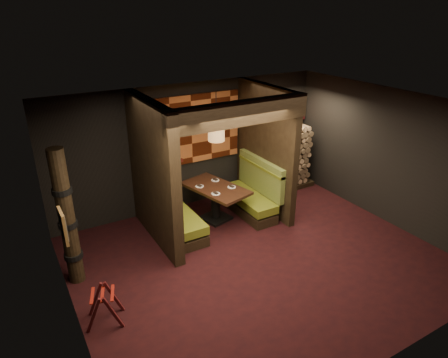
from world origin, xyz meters
TOP-DOWN VIEW (x-y plane):
  - floor at (0.00, 0.00)m, footprint 6.50×5.50m
  - ceiling at (0.00, 0.00)m, footprint 6.50×5.50m
  - wall_back at (0.00, 2.76)m, footprint 6.50×0.02m
  - wall_front at (0.00, -2.76)m, footprint 6.50×0.02m
  - wall_left at (-3.26, 0.00)m, footprint 0.02×5.50m
  - wall_right at (3.26, 0.00)m, footprint 0.02×5.50m
  - partition_left at (-1.35, 1.65)m, footprint 0.20×2.20m
  - partition_right at (1.30, 1.70)m, footprint 0.15×2.10m
  - header_beam at (-0.02, 0.70)m, footprint 2.85×0.18m
  - tapa_back_panel at (-0.02, 2.71)m, footprint 2.40×0.06m
  - tapa_side_panel at (-1.23, 1.82)m, footprint 0.04×1.85m
  - lacquer_shelf at (-0.60, 2.65)m, footprint 0.60×0.12m
  - booth_bench_left at (-0.96, 1.65)m, footprint 0.68×1.60m
  - booth_bench_right at (0.93, 1.65)m, footprint 0.68×1.60m
  - dining_table at (0.05, 1.75)m, footprint 1.14×1.63m
  - place_settings at (0.05, 1.75)m, footprint 0.76×0.79m
  - pendant_lamp at (0.05, 1.70)m, footprint 0.34×0.34m
  - framed_picture at (-3.22, 0.10)m, footprint 0.05×0.36m
  - luggage_rack at (-2.89, -0.13)m, footprint 0.66×0.55m
  - totem_column at (-3.05, 1.10)m, footprint 0.31×0.31m
  - firewood_stack at (2.29, 2.35)m, footprint 1.73×0.70m
  - mosaic_header at (2.29, 2.68)m, footprint 1.83×0.10m
  - bay_front_post at (1.39, 1.96)m, footprint 0.08×0.08m

SIDE VIEW (x-z plane):
  - floor at x=0.00m, z-range -0.02..0.00m
  - luggage_rack at x=-2.89m, z-range 0.00..0.61m
  - booth_bench_left at x=-0.96m, z-range -0.17..0.97m
  - booth_bench_right at x=0.93m, z-range -0.17..0.97m
  - dining_table at x=0.05m, z-range 0.16..0.94m
  - place_settings at x=0.05m, z-range 0.78..0.81m
  - firewood_stack at x=2.29m, z-range 0.00..1.64m
  - lacquer_shelf at x=-0.60m, z-range 1.15..1.21m
  - totem_column at x=-3.05m, z-range -0.01..2.39m
  - wall_back at x=0.00m, z-range 0.00..2.85m
  - wall_front at x=0.00m, z-range 0.00..2.85m
  - wall_left at x=-3.26m, z-range 0.00..2.85m
  - wall_right at x=3.26m, z-range 0.00..2.85m
  - partition_left at x=-1.35m, z-range 0.00..2.85m
  - partition_right at x=1.30m, z-range 0.00..2.85m
  - bay_front_post at x=1.39m, z-range 0.00..2.85m
  - framed_picture at x=-3.22m, z-range 1.39..1.85m
  - tapa_back_panel at x=-0.02m, z-range 1.04..2.60m
  - tapa_side_panel at x=-1.23m, z-range 1.12..2.58m
  - mosaic_header at x=2.29m, z-range 1.64..2.20m
  - pendant_lamp at x=0.05m, z-range 1.56..2.57m
  - header_beam at x=-0.02m, z-range 2.41..2.85m
  - ceiling at x=0.00m, z-range 2.85..2.87m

